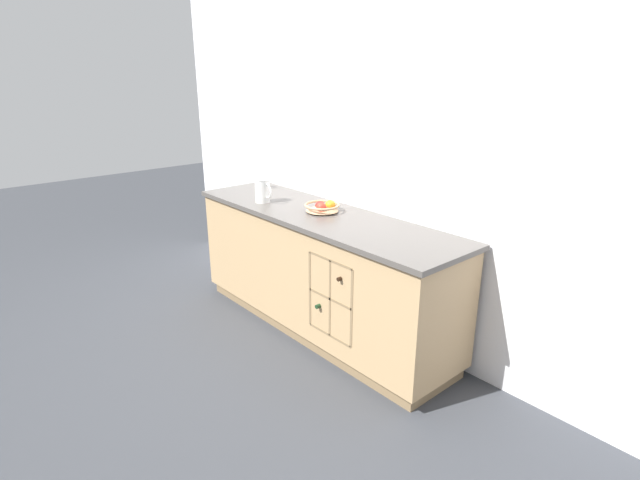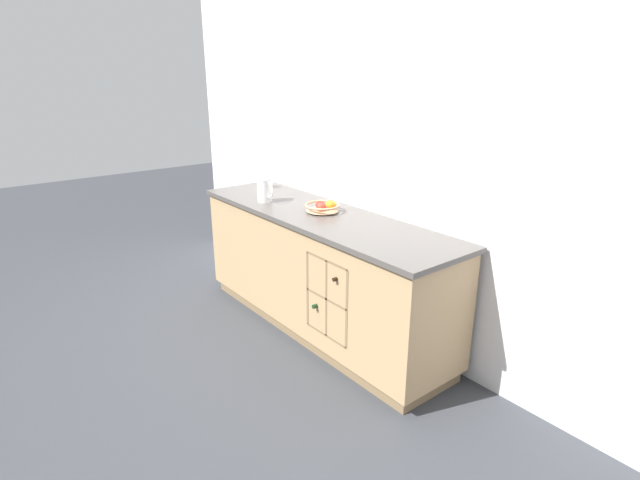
% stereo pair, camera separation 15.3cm
% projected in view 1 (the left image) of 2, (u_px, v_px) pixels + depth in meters
% --- Properties ---
extents(ground_plane, '(14.00, 14.00, 0.00)m').
position_uv_depth(ground_plane, '(320.00, 327.00, 3.86)').
color(ground_plane, '#383A3F').
extents(back_wall, '(4.68, 0.06, 2.55)m').
position_uv_depth(back_wall, '(358.00, 157.00, 3.67)').
color(back_wall, white).
rests_on(back_wall, ground_plane).
extents(kitchen_island, '(2.32, 0.64, 0.92)m').
position_uv_depth(kitchen_island, '(320.00, 272.00, 3.70)').
color(kitchen_island, olive).
rests_on(kitchen_island, ground_plane).
extents(fruit_bowl, '(0.26, 0.26, 0.08)m').
position_uv_depth(fruit_bowl, '(323.00, 207.00, 3.58)').
color(fruit_bowl, tan).
rests_on(fruit_bowl, kitchen_island).
extents(white_pitcher, '(0.18, 0.12, 0.18)m').
position_uv_depth(white_pitcher, '(263.00, 190.00, 3.83)').
color(white_pitcher, white).
rests_on(white_pitcher, kitchen_island).
extents(ceramic_mug, '(0.12, 0.08, 0.08)m').
position_uv_depth(ceramic_mug, '(264.00, 183.00, 4.31)').
color(ceramic_mug, white).
rests_on(ceramic_mug, kitchen_island).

